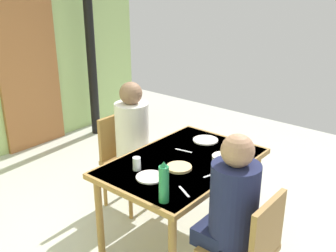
{
  "coord_description": "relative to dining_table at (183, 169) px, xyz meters",
  "views": [
    {
      "loc": [
        -2.0,
        -1.81,
        2.06
      ],
      "look_at": [
        0.19,
        -0.0,
        0.97
      ],
      "focal_mm": 41.99,
      "sensor_mm": 36.0,
      "label": 1
    }
  ],
  "objects": [
    {
      "name": "cutlery_knife_far",
      "position": [
        -0.37,
        -0.3,
        0.08
      ],
      "size": [
        0.08,
        0.14,
        0.0
      ],
      "primitive_type": "cube",
      "rotation": [
        0.0,
        0.0,
        4.23
      ],
      "color": "silver",
      "rests_on": "dining_table"
    },
    {
      "name": "door_wooden",
      "position": [
        0.37,
        2.66,
        0.35
      ],
      "size": [
        0.8,
        0.05,
        2.0
      ],
      "primitive_type": "cube",
      "color": "#995F33",
      "rests_on": "ground_plane"
    },
    {
      "name": "dinner_plate_near_right",
      "position": [
        -0.37,
        0.01,
        0.08
      ],
      "size": [
        0.2,
        0.2,
        0.01
      ],
      "primitive_type": "cylinder",
      "color": "white",
      "rests_on": "dining_table"
    },
    {
      "name": "dinner_plate_near_left",
      "position": [
        0.44,
        0.09,
        0.08
      ],
      "size": [
        0.22,
        0.22,
        0.01
      ],
      "primitive_type": "cylinder",
      "color": "white",
      "rests_on": "dining_table"
    },
    {
      "name": "dining_table",
      "position": [
        0.0,
        0.0,
        0.0
      ],
      "size": [
        1.28,
        0.85,
        0.72
      ],
      "color": "olive",
      "rests_on": "ground_plane"
    },
    {
      "name": "bread_plate_sliced",
      "position": [
        -0.13,
        -0.06,
        0.09
      ],
      "size": [
        0.19,
        0.19,
        0.02
      ],
      "primitive_type": "cylinder",
      "color": "#DBB77A",
      "rests_on": "dining_table"
    },
    {
      "name": "cutlery_knife_near",
      "position": [
        -0.06,
        -0.3,
        0.08
      ],
      "size": [
        0.15,
        0.06,
        0.0
      ],
      "primitive_type": "cube",
      "rotation": [
        0.0,
        0.0,
        2.86
      ],
      "color": "silver",
      "rests_on": "dining_table"
    },
    {
      "name": "chair_near_diner",
      "position": [
        -0.34,
        -0.78,
        -0.15
      ],
      "size": [
        0.4,
        0.4,
        0.87
      ],
      "color": "olive",
      "rests_on": "ground_plane"
    },
    {
      "name": "drinking_glass_by_near_diner",
      "position": [
        -0.34,
        0.17,
        0.13
      ],
      "size": [
        0.06,
        0.06,
        0.1
      ],
      "primitive_type": "cylinder",
      "color": "silver",
      "rests_on": "dining_table"
    },
    {
      "name": "person_near_diner",
      "position": [
        -0.34,
        -0.64,
        0.13
      ],
      "size": [
        0.3,
        0.37,
        0.77
      ],
      "color": "#1A2040",
      "rests_on": "ground_plane"
    },
    {
      "name": "person_far_diner",
      "position": [
        0.11,
        0.64,
        0.13
      ],
      "size": [
        0.3,
        0.37,
        0.77
      ],
      "rotation": [
        0.0,
        0.0,
        3.14
      ],
      "color": "silver",
      "rests_on": "ground_plane"
    },
    {
      "name": "water_bottle_green_near",
      "position": [
        -0.55,
        -0.27,
        0.21
      ],
      "size": [
        0.07,
        0.07,
        0.28
      ],
      "color": "#23824A",
      "rests_on": "dining_table"
    },
    {
      "name": "chair_far_diner",
      "position": [
        0.11,
        0.78,
        -0.15
      ],
      "size": [
        0.4,
        0.4,
        0.87
      ],
      "rotation": [
        0.0,
        0.0,
        3.14
      ],
      "color": "olive",
      "rests_on": "ground_plane"
    },
    {
      "name": "ground_plane",
      "position": [
        -0.19,
        0.15,
        -0.65
      ],
      "size": [
        6.73,
        6.73,
        0.0
      ],
      "primitive_type": "plane",
      "color": "beige"
    },
    {
      "name": "cutlery_fork_near",
      "position": [
        0.14,
        0.1,
        0.08
      ],
      "size": [
        0.04,
        0.15,
        0.0
      ],
      "primitive_type": "cube",
      "rotation": [
        0.0,
        0.0,
        1.75
      ],
      "color": "silver",
      "rests_on": "dining_table"
    },
    {
      "name": "serving_bowl_center",
      "position": [
        0.17,
        -0.25,
        0.1
      ],
      "size": [
        0.17,
        0.17,
        0.05
      ],
      "primitive_type": "cylinder",
      "color": "white",
      "rests_on": "dining_table"
    },
    {
      "name": "stove_pipe_column",
      "position": [
        1.13,
        2.39,
        0.67
      ],
      "size": [
        0.12,
        0.12,
        2.64
      ],
      "primitive_type": "cylinder",
      "color": "black",
      "rests_on": "ground_plane"
    }
  ]
}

